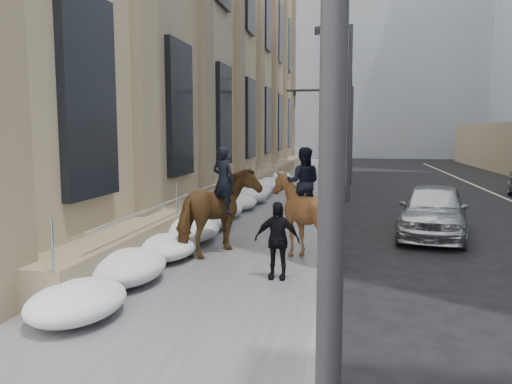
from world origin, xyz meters
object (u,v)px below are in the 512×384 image
Objects in this scene: mounted_horse_right at (303,212)px; pedestrian at (277,240)px; car_silver at (434,210)px; mounted_horse_left at (219,210)px.

mounted_horse_right is 1.65× the size of pedestrian.
mounted_horse_right is 5.45m from car_silver.
mounted_horse_right is at bearing -121.72° from car_silver.
mounted_horse_right is 0.56× the size of car_silver.
mounted_horse_left is 2.13m from mounted_horse_right.
mounted_horse_right is (2.13, -0.07, 0.03)m from mounted_horse_left.
mounted_horse_right is 1.84m from pedestrian.
car_silver is at bearing -132.95° from mounted_horse_right.
mounted_horse_left is 1.03× the size of mounted_horse_right.
mounted_horse_left is 1.70× the size of pedestrian.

